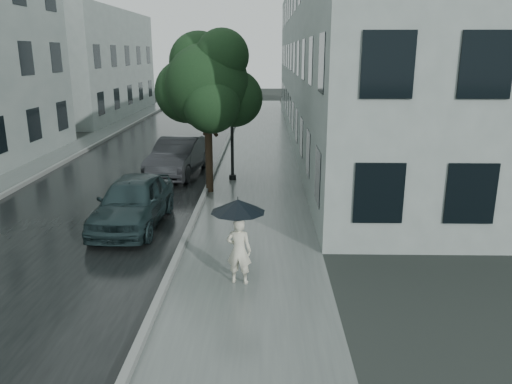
{
  "coord_description": "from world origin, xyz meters",
  "views": [
    {
      "loc": [
        0.57,
        -10.12,
        4.88
      ],
      "look_at": [
        0.32,
        2.59,
        1.3
      ],
      "focal_mm": 35.0,
      "sensor_mm": 36.0,
      "label": 1
    }
  ],
  "objects_px": {
    "pedestrian": "(239,251)",
    "lamp_post": "(228,101)",
    "street_tree": "(208,84)",
    "car_near": "(133,201)",
    "car_far": "(178,156)"
  },
  "relations": [
    {
      "from": "car_near",
      "to": "car_far",
      "type": "height_order",
      "value": "car_far"
    },
    {
      "from": "lamp_post",
      "to": "car_near",
      "type": "distance_m",
      "value": 6.43
    },
    {
      "from": "car_near",
      "to": "car_far",
      "type": "distance_m",
      "value": 6.29
    },
    {
      "from": "lamp_post",
      "to": "car_near",
      "type": "height_order",
      "value": "lamp_post"
    },
    {
      "from": "street_tree",
      "to": "lamp_post",
      "type": "relative_size",
      "value": 1.05
    },
    {
      "from": "car_near",
      "to": "street_tree",
      "type": "bearing_deg",
      "value": 66.82
    },
    {
      "from": "street_tree",
      "to": "car_far",
      "type": "height_order",
      "value": "street_tree"
    },
    {
      "from": "street_tree",
      "to": "lamp_post",
      "type": "distance_m",
      "value": 1.93
    },
    {
      "from": "pedestrian",
      "to": "car_far",
      "type": "relative_size",
      "value": 0.33
    },
    {
      "from": "pedestrian",
      "to": "car_near",
      "type": "distance_m",
      "value": 4.9
    },
    {
      "from": "street_tree",
      "to": "car_far",
      "type": "distance_m",
      "value": 4.21
    },
    {
      "from": "street_tree",
      "to": "car_far",
      "type": "bearing_deg",
      "value": 122.29
    },
    {
      "from": "street_tree",
      "to": "car_near",
      "type": "bearing_deg",
      "value": -115.11
    },
    {
      "from": "pedestrian",
      "to": "street_tree",
      "type": "relative_size",
      "value": 0.26
    },
    {
      "from": "pedestrian",
      "to": "lamp_post",
      "type": "xyz_separation_m",
      "value": [
        -0.89,
        9.18,
        2.31
      ]
    }
  ]
}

